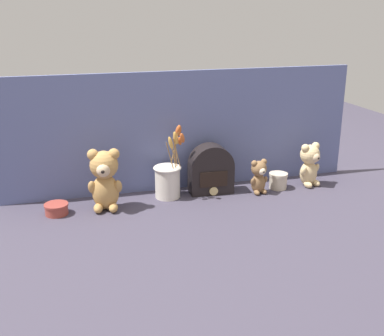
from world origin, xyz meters
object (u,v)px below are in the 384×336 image
at_px(flower_vase, 168,178).
at_px(decorative_tin_short, 278,181).
at_px(decorative_tin_tall, 57,209).
at_px(teddy_bear_large, 105,179).
at_px(teddy_bear_small, 259,176).
at_px(vintage_radio, 211,171).
at_px(teddy_bear_medium, 310,164).

bearing_deg(flower_vase, decorative_tin_short, -3.84).
bearing_deg(decorative_tin_short, decorative_tin_tall, -178.76).
bearing_deg(decorative_tin_tall, flower_vase, 6.66).
bearing_deg(flower_vase, decorative_tin_tall, -173.34).
xyz_separation_m(teddy_bear_large, teddy_bear_small, (0.70, -0.00, -0.06)).
distance_m(flower_vase, decorative_tin_short, 0.53).
distance_m(teddy_bear_large, vintage_radio, 0.50).
relative_size(teddy_bear_small, decorative_tin_tall, 1.63).
xyz_separation_m(teddy_bear_large, decorative_tin_tall, (-0.21, 0.01, -0.12)).
distance_m(vintage_radio, decorative_tin_tall, 0.71).
bearing_deg(decorative_tin_tall, teddy_bear_large, -2.16).
bearing_deg(teddy_bear_large, teddy_bear_medium, 1.45).
bearing_deg(decorative_tin_short, vintage_radio, 172.89).
xyz_separation_m(decorative_tin_tall, decorative_tin_short, (1.02, 0.02, 0.01)).
xyz_separation_m(teddy_bear_medium, flower_vase, (-0.69, 0.04, -0.02)).
xyz_separation_m(teddy_bear_large, flower_vase, (0.29, 0.07, -0.05)).
bearing_deg(vintage_radio, decorative_tin_short, -7.11).
bearing_deg(teddy_bear_medium, vintage_radio, 174.60).
height_order(teddy_bear_medium, teddy_bear_small, teddy_bear_medium).
height_order(decorative_tin_tall, decorative_tin_short, decorative_tin_short).
relative_size(teddy_bear_small, vintage_radio, 0.71).
xyz_separation_m(flower_vase, vintage_radio, (0.20, 0.00, 0.01)).
relative_size(vintage_radio, decorative_tin_short, 2.60).
bearing_deg(flower_vase, teddy_bear_medium, -3.39).
relative_size(teddy_bear_large, teddy_bear_small, 1.66).
bearing_deg(decorative_tin_short, flower_vase, 176.16).
bearing_deg(teddy_bear_medium, decorative_tin_tall, -179.18).
xyz_separation_m(teddy_bear_small, flower_vase, (-0.41, 0.07, 0.01)).
bearing_deg(teddy_bear_small, vintage_radio, 160.48).
bearing_deg(vintage_radio, decorative_tin_tall, -174.88).
distance_m(teddy_bear_medium, vintage_radio, 0.49).
relative_size(flower_vase, decorative_tin_tall, 3.31).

